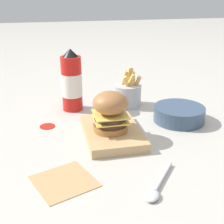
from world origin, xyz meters
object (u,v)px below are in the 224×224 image
at_px(burger, 110,111).
at_px(spoon, 156,190).
at_px(fries_basket, 127,94).
at_px(ketchup_bottle, 72,82).
at_px(serving_board, 112,132).
at_px(side_bowl, 179,113).

distance_m(burger, spoon, 0.28).
distance_m(fries_basket, spoon, 0.51).
relative_size(burger, spoon, 0.83).
bearing_deg(spoon, ketchup_bottle, -128.50).
height_order(burger, spoon, burger).
bearing_deg(serving_board, fries_basket, -24.91).
distance_m(serving_board, spoon, 0.27).
relative_size(serving_board, fries_basket, 1.66).
relative_size(ketchup_bottle, fries_basket, 1.51).
bearing_deg(burger, fries_basket, -25.34).
height_order(fries_basket, spoon, fries_basket).
relative_size(serving_board, ketchup_bottle, 1.10).
distance_m(burger, fries_basket, 0.27).
bearing_deg(serving_board, spoon, -172.83).
relative_size(ketchup_bottle, side_bowl, 1.32).
xyz_separation_m(fries_basket, side_bowl, (-0.17, -0.12, -0.02)).
xyz_separation_m(ketchup_bottle, spoon, (-0.51, -0.12, -0.09)).
bearing_deg(spoon, fries_basket, -150.20).
xyz_separation_m(burger, spoon, (-0.26, -0.04, -0.08)).
xyz_separation_m(burger, side_bowl, (0.07, -0.24, -0.06)).
xyz_separation_m(fries_basket, spoon, (-0.50, 0.07, -0.04)).
height_order(serving_board, side_bowl, side_bowl).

